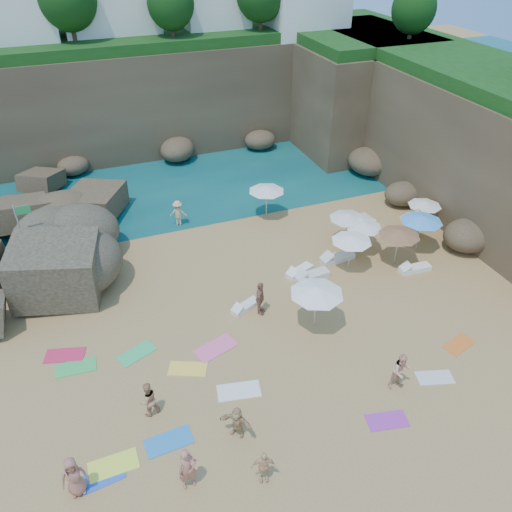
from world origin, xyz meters
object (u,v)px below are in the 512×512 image
object	(u,v)px
parasol_1	(348,216)
flag_pole	(23,230)
parasol_0	(267,189)
person_stand_5	(72,280)
lounger_0	(300,271)
person_stand_2	(178,213)
person_stand_4	(415,223)
person_stand_1	(148,399)
parasol_2	(361,220)
rock_outcrop	(23,293)
person_stand_3	(260,298)

from	to	relation	value
parasol_1	flag_pole	bearing A→B (deg)	168.07
parasol_0	person_stand_5	distance (m)	13.05
lounger_0	person_stand_2	xyz separation A→B (m)	(-5.02, 7.47, 0.71)
person_stand_2	person_stand_5	size ratio (longest dim) A/B	0.91
flag_pole	person_stand_4	world-z (taller)	flag_pole
lounger_0	person_stand_4	bearing A→B (deg)	-14.98
person_stand_1	person_stand_4	size ratio (longest dim) A/B	0.88
flag_pole	parasol_0	world-z (taller)	flag_pole
person_stand_2	person_stand_4	size ratio (longest dim) A/B	0.90
flag_pole	parasol_0	xyz separation A→B (m)	(14.29, 1.03, -0.65)
person_stand_2	person_stand_4	distance (m)	14.69
parasol_1	person_stand_1	bearing A→B (deg)	-148.76
parasol_1	person_stand_2	xyz separation A→B (m)	(-8.85, 5.73, -1.07)
person_stand_5	parasol_2	bearing A→B (deg)	-14.33
person_stand_2	person_stand_5	distance (m)	8.40
rock_outcrop	person_stand_5	distance (m)	2.96
rock_outcrop	person_stand_2	size ratio (longest dim) A/B	5.32
flag_pole	person_stand_4	bearing A→B (deg)	-11.62
flag_pole	parasol_1	xyz separation A→B (m)	(17.53, -3.70, -0.75)
person_stand_5	person_stand_4	bearing A→B (deg)	-14.35
parasol_0	person_stand_3	bearing A→B (deg)	-113.67
person_stand_4	flag_pole	bearing A→B (deg)	-156.05
parasol_1	person_stand_4	bearing A→B (deg)	-10.34
lounger_0	person_stand_5	distance (m)	12.08
rock_outcrop	person_stand_2	distance (m)	10.18
flag_pole	person_stand_2	world-z (taller)	flag_pole
parasol_1	lounger_0	distance (m)	4.57
person_stand_2	person_stand_5	bearing A→B (deg)	54.44
parasol_2	person_stand_2	world-z (taller)	parasol_2
rock_outcrop	parasol_1	bearing A→B (deg)	-5.76
parasol_1	person_stand_2	distance (m)	10.60
person_stand_4	person_stand_1	bearing A→B (deg)	-121.91
person_stand_2	person_stand_3	xyz separation A→B (m)	(1.77, -9.76, 0.08)
parasol_0	person_stand_5	bearing A→B (deg)	-162.21
parasol_2	person_stand_5	distance (m)	16.26
person_stand_4	person_stand_5	size ratio (longest dim) A/B	1.00
person_stand_3	person_stand_4	bearing A→B (deg)	-43.00
person_stand_2	person_stand_3	distance (m)	9.92
parasol_1	person_stand_3	distance (m)	8.21
parasol_2	lounger_0	distance (m)	4.86
person_stand_3	person_stand_2	bearing A→B (deg)	41.34
rock_outcrop	parasol_0	world-z (taller)	parasol_0
person_stand_1	person_stand_2	distance (m)	14.59
rock_outcrop	person_stand_2	world-z (taller)	rock_outcrop
parasol_0	lounger_0	size ratio (longest dim) A/B	1.36
parasol_0	parasol_1	distance (m)	5.74
person_stand_4	parasol_2	bearing A→B (deg)	-148.98
person_stand_2	person_stand_3	bearing A→B (deg)	118.42
rock_outcrop	flag_pole	world-z (taller)	flag_pole
rock_outcrop	person_stand_4	bearing A→B (deg)	-6.64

